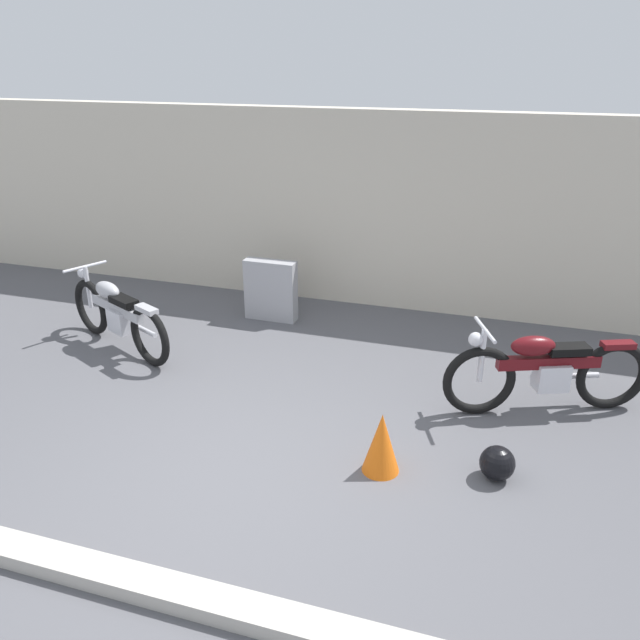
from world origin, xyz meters
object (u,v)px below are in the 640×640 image
motorcycle_maroon (545,371)px  motorcycle_silver (117,314)px  helmet (497,463)px  traffic_cone (381,443)px  stone_marker (271,290)px

motorcycle_maroon → motorcycle_silver: motorcycle_maroon is taller
helmet → traffic_cone: (-0.95, -0.18, 0.13)m
helmet → traffic_cone: 0.97m
motorcycle_silver → traffic_cone: bearing=-176.9°
helmet → traffic_cone: bearing=-168.9°
traffic_cone → motorcycle_maroon: motorcycle_maroon is taller
stone_marker → motorcycle_silver: motorcycle_silver is taller
traffic_cone → motorcycle_maroon: (1.30, 1.44, 0.17)m
motorcycle_silver → stone_marker: bearing=-109.9°
stone_marker → helmet: (3.06, -2.64, -0.26)m
motorcycle_maroon → motorcycle_silver: 4.81m
traffic_cone → motorcycle_maroon: size_ratio=0.28×
stone_marker → helmet: stone_marker is taller
helmet → motorcycle_silver: motorcycle_silver is taller
motorcycle_silver → helmet: bearing=-170.3°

